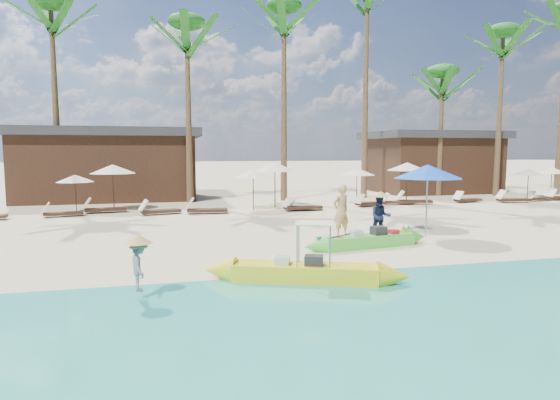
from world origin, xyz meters
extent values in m
plane|color=beige|center=(0.00, 0.00, 0.00)|extent=(240.00, 240.00, 0.00)
cube|color=tan|center=(0.00, -5.00, 0.00)|extent=(240.00, 4.50, 0.01)
cube|color=#4ACA3D|center=(1.32, 0.14, 0.18)|extent=(3.11, 1.11, 0.37)
cube|color=white|center=(1.32, 0.14, 0.20)|extent=(2.66, 0.87, 0.16)
cube|color=#262628|center=(1.70, 0.20, 0.45)|extent=(0.48, 0.40, 0.34)
cube|color=silver|center=(0.94, 0.13, 0.42)|extent=(0.38, 0.34, 0.27)
cube|color=red|center=(2.23, 0.24, 0.39)|extent=(0.32, 0.28, 0.21)
cylinder|color=red|center=(0.37, 0.04, 0.33)|extent=(0.21, 0.21, 0.09)
cylinder|color=#262628|center=(0.15, -0.10, 0.32)|extent=(0.19, 0.19, 0.08)
sphere|color=tan|center=(-0.15, -0.09, 0.37)|extent=(0.17, 0.17, 0.17)
cylinder|color=yellow|center=(2.69, 0.44, 0.37)|extent=(0.13, 0.13, 0.17)
cylinder|color=yellow|center=(2.88, 0.47, 0.37)|extent=(0.13, 0.13, 0.17)
cube|color=yellow|center=(-1.66, -3.08, 0.19)|extent=(3.28, 1.80, 0.39)
cube|color=white|center=(-1.66, -3.08, 0.21)|extent=(2.79, 1.46, 0.18)
cube|color=#262628|center=(-1.47, -3.15, 0.46)|extent=(0.50, 0.45, 0.31)
cube|color=silver|center=(-2.14, -2.89, 0.44)|extent=(0.41, 0.39, 0.27)
cube|color=silver|center=(-1.47, -3.15, 1.33)|extent=(0.97, 0.82, 0.03)
imported|color=tan|center=(1.12, 1.91, 0.91)|extent=(0.78, 0.65, 1.82)
imported|color=#131C36|center=(2.35, 1.42, 0.74)|extent=(0.84, 0.73, 1.48)
imported|color=gray|center=(-5.21, -3.51, 0.69)|extent=(0.48, 0.71, 1.02)
cylinder|color=#99999E|center=(3.99, 1.28, 1.21)|extent=(0.05, 0.05, 2.42)
cone|color=blue|center=(3.99, 1.28, 2.25)|extent=(2.31, 2.31, 0.47)
cylinder|color=#362016|center=(-8.90, 11.01, 0.88)|extent=(0.04, 0.04, 1.76)
cone|color=silver|center=(-8.90, 11.01, 1.64)|extent=(1.76, 1.76, 0.35)
cube|color=#362016|center=(-9.19, 9.59, 0.15)|extent=(1.71, 0.80, 0.12)
cube|color=silver|center=(-9.91, 9.47, 0.44)|extent=(0.45, 0.59, 0.48)
cylinder|color=#362016|center=(-7.22, 11.36, 1.11)|extent=(0.06, 0.06, 2.22)
cone|color=silver|center=(-7.22, 11.36, 2.06)|extent=(2.22, 2.22, 0.44)
cube|color=#362016|center=(-7.52, 10.54, 0.16)|extent=(1.94, 0.88, 0.13)
cube|color=silver|center=(-8.33, 10.41, 0.49)|extent=(0.51, 0.66, 0.55)
cube|color=#362016|center=(-4.94, 9.34, 0.16)|extent=(1.86, 0.94, 0.13)
cube|color=silver|center=(-5.71, 9.17, 0.47)|extent=(0.51, 0.65, 0.52)
cylinder|color=#362016|center=(-0.45, 9.99, 0.98)|extent=(0.05, 0.05, 1.96)
cone|color=silver|center=(-0.45, 9.99, 1.82)|extent=(1.96, 1.96, 0.39)
cube|color=#362016|center=(-2.81, 9.09, 0.17)|extent=(1.92, 0.78, 0.13)
cube|color=silver|center=(-3.63, 9.17, 0.50)|extent=(0.47, 0.64, 0.55)
cylinder|color=#362016|center=(0.86, 10.83, 1.14)|extent=(0.06, 0.06, 2.28)
cone|color=silver|center=(0.86, 10.83, 2.12)|extent=(2.28, 2.28, 0.46)
cube|color=#362016|center=(1.85, 9.05, 0.16)|extent=(1.83, 0.68, 0.13)
cube|color=silver|center=(1.06, 9.01, 0.48)|extent=(0.43, 0.60, 0.53)
cube|color=#362016|center=(2.12, 9.28, 0.14)|extent=(1.64, 0.71, 0.11)
cube|color=silver|center=(1.42, 9.37, 0.42)|extent=(0.42, 0.55, 0.46)
cylinder|color=#362016|center=(5.52, 10.96, 0.98)|extent=(0.05, 0.05, 1.96)
cone|color=silver|center=(5.52, 10.96, 1.82)|extent=(1.96, 1.96, 0.39)
cube|color=#362016|center=(5.91, 9.99, 0.15)|extent=(1.79, 0.99, 0.12)
cube|color=silver|center=(5.18, 9.79, 0.45)|extent=(0.52, 0.63, 0.50)
cube|color=#362016|center=(7.69, 10.30, 0.14)|extent=(1.68, 0.79, 0.11)
cube|color=silver|center=(6.99, 10.43, 0.43)|extent=(0.45, 0.58, 0.47)
cylinder|color=#362016|center=(8.45, 10.78, 1.12)|extent=(0.06, 0.06, 2.24)
cone|color=silver|center=(8.45, 10.78, 2.08)|extent=(2.24, 2.24, 0.45)
cube|color=#362016|center=(8.75, 10.38, 0.16)|extent=(1.95, 1.11, 0.13)
cube|color=silver|center=(7.97, 10.61, 0.49)|extent=(0.57, 0.69, 0.54)
cylinder|color=#362016|center=(15.72, 9.92, 0.94)|extent=(0.05, 0.05, 1.88)
cone|color=silver|center=(15.72, 9.92, 1.75)|extent=(1.88, 1.88, 0.38)
cube|color=#362016|center=(12.18, 10.44, 0.15)|extent=(1.71, 0.77, 0.12)
cube|color=silver|center=(11.46, 10.34, 0.44)|extent=(0.44, 0.58, 0.48)
cube|color=#362016|center=(14.67, 9.75, 0.16)|extent=(1.86, 0.84, 0.13)
cube|color=silver|center=(13.89, 9.87, 0.47)|extent=(0.48, 0.63, 0.52)
cylinder|color=#362016|center=(18.75, 11.39, 0.94)|extent=(0.05, 0.05, 1.88)
cone|color=silver|center=(18.75, 11.39, 1.75)|extent=(1.88, 1.88, 0.38)
cube|color=#362016|center=(16.68, 10.12, 0.14)|extent=(1.62, 0.71, 0.11)
cube|color=silver|center=(16.00, 10.02, 0.41)|extent=(0.41, 0.55, 0.46)
cube|color=#362016|center=(18.39, 10.29, 0.15)|extent=(1.80, 0.76, 0.12)
cube|color=silver|center=(17.62, 10.21, 0.46)|extent=(0.45, 0.61, 0.51)
cone|color=brown|center=(-10.45, 15.08, 5.45)|extent=(0.40, 0.40, 10.89)
ellipsoid|color=#1C6318|center=(-10.45, 15.08, 10.89)|extent=(2.08, 2.08, 0.88)
cone|color=brown|center=(-3.36, 14.27, 5.04)|extent=(0.40, 0.40, 10.08)
ellipsoid|color=#1C6318|center=(-3.36, 14.27, 10.08)|extent=(2.08, 2.08, 0.88)
cone|color=brown|center=(2.15, 14.01, 5.63)|extent=(0.40, 0.40, 11.26)
ellipsoid|color=#1C6318|center=(2.15, 14.01, 11.26)|extent=(2.08, 2.08, 0.88)
cone|color=brown|center=(7.45, 14.38, 6.58)|extent=(0.40, 0.40, 13.16)
cone|color=brown|center=(12.84, 14.52, 4.04)|extent=(0.40, 0.40, 8.07)
ellipsoid|color=#1C6318|center=(12.84, 14.52, 8.07)|extent=(2.08, 2.08, 0.88)
cone|color=brown|center=(16.57, 13.68, 5.32)|extent=(0.40, 0.40, 10.64)
ellipsoid|color=#1C6318|center=(16.57, 13.68, 10.64)|extent=(2.08, 2.08, 0.88)
cube|color=#362016|center=(-8.00, 17.50, 1.90)|extent=(10.00, 6.00, 3.80)
cube|color=#2D2D33|center=(-8.00, 17.50, 4.05)|extent=(10.80, 6.60, 0.50)
cube|color=#362016|center=(14.00, 17.50, 1.90)|extent=(8.00, 6.00, 3.80)
cube|color=#2D2D33|center=(14.00, 17.50, 4.05)|extent=(8.80, 6.60, 0.50)
camera|label=1|loc=(-4.63, -12.96, 2.94)|focal=30.00mm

